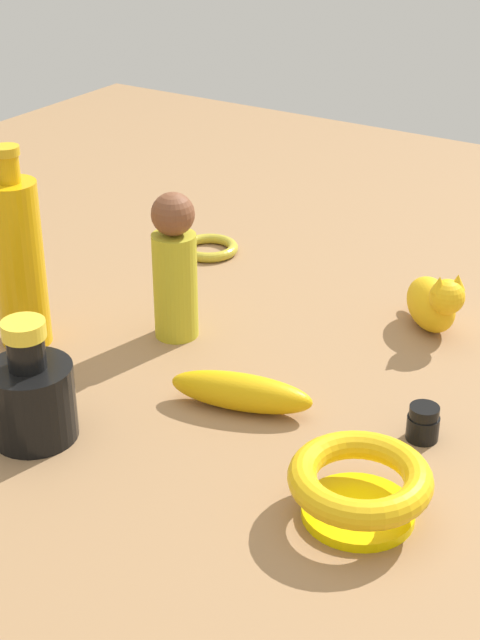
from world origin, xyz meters
TOP-DOWN VIEW (x-y plane):
  - ground at (0.00, 0.00)m, footprint 2.00×2.00m
  - bowl at (0.25, -0.19)m, footprint 0.14×0.14m
  - nail_polish_jar at (0.25, -0.04)m, footprint 0.03×0.03m
  - bottle_tall at (-0.25, -0.10)m, footprint 0.06×0.06m
  - banana at (0.06, -0.09)m, footprint 0.17×0.08m
  - person_figure_adult at (-0.10, 0.01)m, footprint 0.08×0.08m
  - cat_figurine at (0.17, 0.20)m, footprint 0.11×0.10m
  - bangle at (-0.22, 0.25)m, footprint 0.09×0.09m
  - bottle_short at (-0.10, -0.25)m, footprint 0.09×0.09m

SIDE VIEW (x-z plane):
  - ground at x=0.00m, z-range 0.00..0.00m
  - bangle at x=-0.22m, z-range 0.00..0.02m
  - nail_polish_jar at x=0.25m, z-range 0.00..0.04m
  - banana at x=0.06m, z-range 0.00..0.04m
  - bowl at x=0.25m, z-range 0.01..0.07m
  - cat_figurine at x=0.17m, z-range -0.01..0.09m
  - bottle_short at x=-0.10m, z-range -0.02..0.12m
  - person_figure_adult at x=-0.10m, z-range 0.00..0.19m
  - bottle_tall at x=-0.25m, z-range -0.02..0.24m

